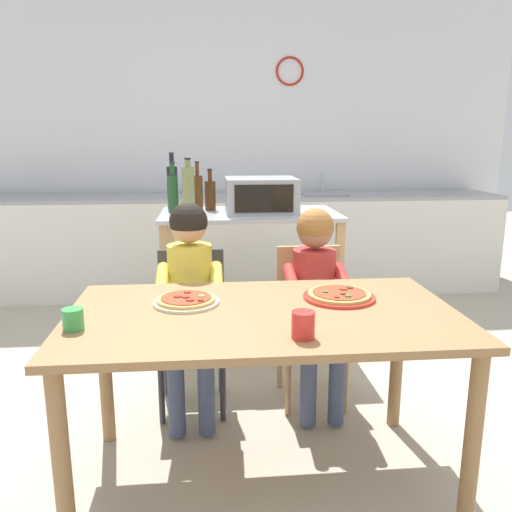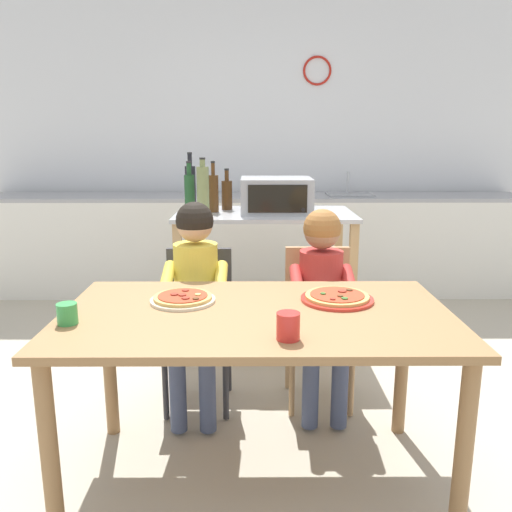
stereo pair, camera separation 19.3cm
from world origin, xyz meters
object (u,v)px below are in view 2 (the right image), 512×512
Objects in this scene: dining_table at (256,334)px; bottle_tall_green_wine at (190,191)px; bottle_dark_olive_oil at (190,186)px; child_in_yellow_shirt at (195,285)px; bottle_brown_beer at (203,190)px; child_in_red_shirt at (322,286)px; drinking_cup_red at (288,326)px; bottle_clear_vinegar at (227,194)px; drinking_cup_green at (67,314)px; dining_chair_left at (199,316)px; toaster_oven at (276,195)px; dining_chair_right at (318,313)px; pizza_plate_cream at (183,299)px; kitchen_island_cart at (265,257)px; bottle_slim_sauce at (213,192)px; pizza_plate_red_rimmed at (337,298)px.

bottle_tall_green_wine is at bearing 106.18° from dining_table.
bottle_dark_olive_oil is 0.17m from bottle_tall_green_wine.
bottle_brown_beer is at bearing 91.57° from child_in_yellow_shirt.
child_in_red_shirt is (0.65, -0.69, -0.41)m from bottle_brown_beer.
drinking_cup_red is at bearing -69.73° from dining_table.
child_in_yellow_shirt is at bearing -96.49° from bottle_clear_vinegar.
bottle_clear_vinegar is 1.77m from drinking_cup_green.
bottle_tall_green_wine is 4.23× the size of drinking_cup_green.
child_in_red_shirt reaches higher than drinking_cup_green.
bottle_brown_beer reaches higher than dining_table.
drinking_cup_green is at bearing -104.32° from bottle_brown_beer.
drinking_cup_green is (-0.49, -1.68, -0.25)m from bottle_clear_vinegar.
bottle_tall_green_wine is at bearing 99.02° from dining_chair_left.
drinking_cup_red is at bearing -74.22° from bottle_dark_olive_oil.
dining_table is at bearing -95.50° from toaster_oven.
drinking_cup_green is at bearing -144.57° from child_in_red_shirt.
bottle_tall_green_wine reaches higher than child_in_red_shirt.
bottle_brown_beer reaches higher than dining_chair_left.
dining_chair_left reaches higher than dining_table.
toaster_oven is at bearing 105.95° from dining_chair_right.
bottle_clear_vinegar is (0.24, 0.09, -0.03)m from bottle_tall_green_wine.
child_in_yellow_shirt is (0.14, -1.07, -0.39)m from bottle_dark_olive_oil.
pizza_plate_cream is (0.12, -1.34, -0.30)m from bottle_tall_green_wine.
pizza_plate_cream is (-0.36, -1.29, 0.13)m from kitchen_island_cart.
bottle_brown_beer is 1.49m from drinking_cup_green.
drinking_cup_green is at bearing -169.16° from dining_table.
dining_chair_left is (-0.30, 0.68, -0.17)m from dining_table.
kitchen_island_cart is 3.05× the size of bottle_dark_olive_oil.
dining_chair_left is 0.66m from child_in_red_shirt.
bottle_tall_green_wine is 0.21m from bottle_brown_beer.
kitchen_island_cart is 3.23× the size of bottle_brown_beer.
bottle_clear_vinegar is 0.26× the size of child_in_red_shirt.
drinking_cup_red is at bearing -80.99° from bottle_clear_vinegar.
bottle_slim_sauce is at bearing 175.87° from toaster_oven.
kitchen_island_cart is at bearing 19.51° from bottle_brown_beer.
drinking_cup_red reaches higher than dining_chair_left.
drinking_cup_red is (-0.23, -0.87, 0.12)m from child_in_red_shirt.
dining_chair_left is (-0.11, -0.87, -0.54)m from bottle_clear_vinegar.
bottle_tall_green_wine is 0.99× the size of bottle_slim_sauce.
child_in_red_shirt is at bearing -49.06° from bottle_tall_green_wine.
bottle_slim_sauce is (0.16, -0.03, -0.00)m from bottle_tall_green_wine.
dining_chair_right is 0.22m from child_in_red_shirt.
bottle_clear_vinegar is 0.18× the size of dining_table.
child_in_red_shirt is at bearing -71.97° from kitchen_island_cart.
bottle_slim_sauce reaches higher than dining_chair_right.
bottle_dark_olive_oil reaches higher than child_in_yellow_shirt.
child_in_red_shirt is at bearing 2.72° from child_in_yellow_shirt.
pizza_plate_red_rimmed is at bearing -78.14° from kitchen_island_cart.
dining_chair_right is (0.52, -0.84, -0.54)m from bottle_clear_vinegar.
child_in_red_shirt is (0.33, 0.59, 0.02)m from dining_table.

